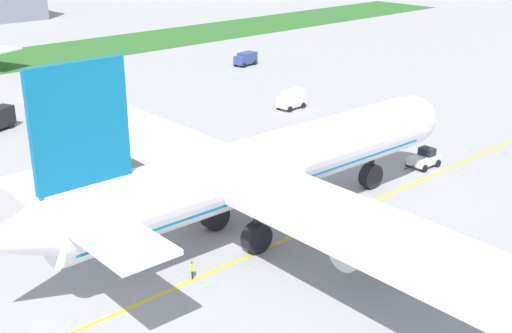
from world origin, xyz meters
TOP-DOWN VIEW (x-y plane):
  - ground_plane at (0.00, 0.00)m, footprint 600.00×600.00m
  - apron_taxi_line at (0.00, -1.66)m, footprint 280.00×0.36m
  - airliner_foreground at (2.81, 1.50)m, footprint 52.65×82.37m
  - pushback_tug at (29.60, 0.76)m, footprint 5.62×2.74m
  - ground_crew_marshaller_front at (-7.21, -1.41)m, footprint 0.45×0.50m
  - service_truck_fuel_bowser at (52.55, 58.86)m, footprint 5.26×3.31m
  - service_truck_catering_van at (36.40, 29.80)m, footprint 4.87×2.85m

SIDE VIEW (x-z plane):
  - ground_plane at x=0.00m, z-range 0.00..0.00m
  - apron_taxi_line at x=0.00m, z-range 0.00..0.01m
  - ground_crew_marshaller_front at x=-7.21m, z-range 0.18..1.84m
  - pushback_tug at x=29.60m, z-range -0.10..2.18m
  - service_truck_fuel_bowser at x=52.55m, z-range 0.13..2.72m
  - service_truck_catering_van at x=36.40m, z-range 0.10..2.98m
  - airliner_foreground at x=2.81m, z-range -3.02..15.78m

